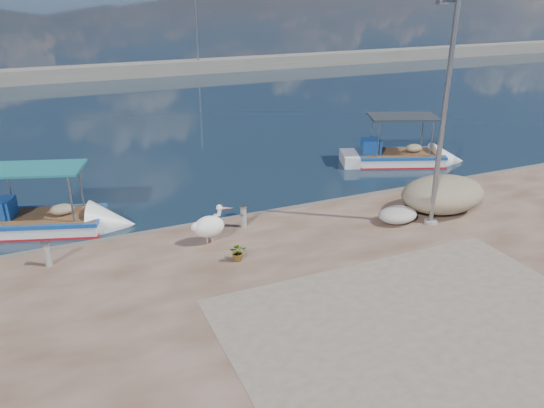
{
  "coord_description": "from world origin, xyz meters",
  "views": [
    {
      "loc": [
        -6.27,
        -10.63,
        7.8
      ],
      "look_at": [
        0.0,
        3.8,
        1.3
      ],
      "focal_mm": 35.0,
      "sensor_mm": 36.0,
      "label": 1
    }
  ],
  "objects": [
    {
      "name": "ground",
      "position": [
        0.0,
        0.0,
        0.0
      ],
      "size": [
        1400.0,
        1400.0,
        0.0
      ],
      "primitive_type": "plane",
      "color": "#162635",
      "rests_on": "ground"
    },
    {
      "name": "quay_patch",
      "position": [
        1.0,
        -3.0,
        0.5
      ],
      "size": [
        9.0,
        7.0,
        0.01
      ],
      "primitive_type": "cube",
      "color": "gray",
      "rests_on": "quay"
    },
    {
      "name": "breakwater",
      "position": [
        -0.0,
        40.0,
        0.6
      ],
      "size": [
        120.0,
        2.2,
        7.5
      ],
      "color": "gray",
      "rests_on": "ground"
    },
    {
      "name": "boat_left",
      "position": [
        -6.89,
        7.71,
        0.21
      ],
      "size": [
        5.74,
        3.39,
        2.62
      ],
      "rotation": [
        0.0,
        0.0,
        -0.31
      ],
      "color": "white",
      "rests_on": "ground"
    },
    {
      "name": "boat_right",
      "position": [
        8.74,
        8.97,
        0.21
      ],
      "size": [
        5.82,
        3.69,
        2.67
      ],
      "rotation": [
        0.0,
        0.0,
        -0.37
      ],
      "color": "white",
      "rests_on": "ground"
    },
    {
      "name": "pelican",
      "position": [
        -2.21,
        3.46,
        1.08
      ],
      "size": [
        1.28,
        0.68,
        1.23
      ],
      "rotation": [
        0.0,
        0.0,
        -0.12
      ],
      "color": "tan",
      "rests_on": "quay"
    },
    {
      "name": "lamp_post",
      "position": [
        4.94,
        1.98,
        3.8
      ],
      "size": [
        0.44,
        0.96,
        7.0
      ],
      "color": "gray",
      "rests_on": "quay"
    },
    {
      "name": "bollard_near",
      "position": [
        -0.85,
        4.17,
        0.9
      ],
      "size": [
        0.24,
        0.24,
        0.74
      ],
      "color": "gray",
      "rests_on": "quay"
    },
    {
      "name": "bollard_far",
      "position": [
        -6.8,
        3.91,
        0.89
      ],
      "size": [
        0.24,
        0.24,
        0.72
      ],
      "color": "gray",
      "rests_on": "quay"
    },
    {
      "name": "potted_plant",
      "position": [
        -1.8,
        2.08,
        0.77
      ],
      "size": [
        0.61,
        0.57,
        0.54
      ],
      "primitive_type": "imported",
      "rotation": [
        0.0,
        0.0,
        -0.38
      ],
      "color": "#33722D",
      "rests_on": "quay"
    },
    {
      "name": "net_pile_c",
      "position": [
        5.97,
        2.68,
        1.11
      ],
      "size": [
        3.1,
        2.21,
        1.22
      ],
      "primitive_type": "ellipsoid",
      "color": "tan",
      "rests_on": "quay"
    },
    {
      "name": "net_pile_d",
      "position": [
        3.98,
        2.48,
        0.76
      ],
      "size": [
        1.37,
        1.02,
        0.51
      ],
      "primitive_type": "ellipsoid",
      "color": "beige",
      "rests_on": "quay"
    }
  ]
}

